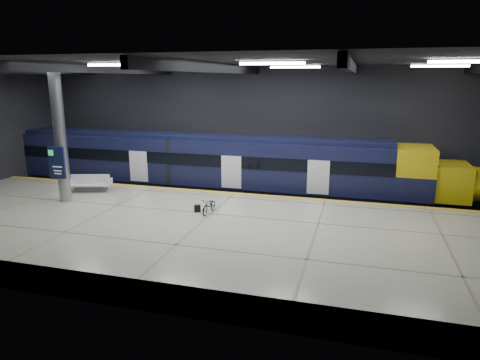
% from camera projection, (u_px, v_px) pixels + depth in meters
% --- Properties ---
extents(ground, '(30.00, 30.00, 0.00)m').
position_uv_depth(ground, '(218.00, 229.00, 21.31)').
color(ground, black).
rests_on(ground, ground).
extents(room_shell, '(30.10, 16.10, 8.05)m').
position_uv_depth(room_shell, '(217.00, 113.00, 19.99)').
color(room_shell, black).
rests_on(room_shell, ground).
extents(platform, '(30.00, 11.00, 1.10)m').
position_uv_depth(platform, '(200.00, 236.00, 18.84)').
color(platform, beige).
rests_on(platform, ground).
extents(safety_strip, '(30.00, 0.40, 0.01)m').
position_uv_depth(safety_strip, '(234.00, 193.00, 23.63)').
color(safety_strip, gold).
rests_on(safety_strip, platform).
extents(rails, '(30.00, 1.52, 0.16)m').
position_uv_depth(rails, '(247.00, 198.00, 26.44)').
color(rails, gray).
rests_on(rails, ground).
extents(train, '(29.40, 2.84, 3.79)m').
position_uv_depth(train, '(219.00, 165.00, 26.44)').
color(train, black).
rests_on(train, ground).
extents(bench, '(2.38, 1.51, 0.98)m').
position_uv_depth(bench, '(91.00, 185.00, 24.01)').
color(bench, '#595B60').
rests_on(bench, platform).
extents(bicycle, '(0.58, 1.42, 0.73)m').
position_uv_depth(bicycle, '(209.00, 206.00, 20.12)').
color(bicycle, '#99999E').
rests_on(bicycle, platform).
extents(pannier_bag, '(0.34, 0.27, 0.35)m').
position_uv_depth(pannier_bag, '(197.00, 208.00, 20.32)').
color(pannier_bag, black).
rests_on(pannier_bag, platform).
extents(info_column, '(0.90, 0.78, 6.90)m').
position_uv_depth(info_column, '(60.00, 136.00, 21.44)').
color(info_column, '#9EA0A5').
rests_on(info_column, platform).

